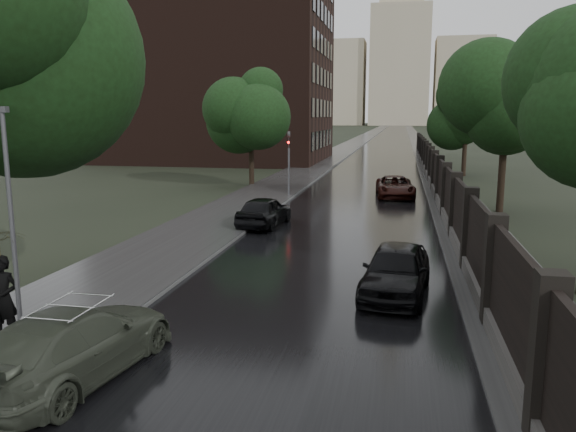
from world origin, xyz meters
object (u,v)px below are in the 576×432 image
at_px(hatchback_left, 264,211).
at_px(car_right_near, 396,270).
at_px(tree_right_b, 506,115).
at_px(car_right_far, 395,187).
at_px(volga_sedan, 73,344).
at_px(lamp_post, 12,227).
at_px(tree_left_far, 251,111).
at_px(tree_right_c, 467,116).
at_px(traffic_light, 289,158).

relative_size(hatchback_left, car_right_near, 0.96).
xyz_separation_m(tree_right_b, car_right_far, (-5.41, 4.20, -4.29)).
bearing_deg(car_right_near, volga_sedan, -126.79).
distance_m(tree_right_b, lamp_post, 24.33).
height_order(volga_sedan, hatchback_left, volga_sedan).
bearing_deg(tree_left_far, hatchback_left, -72.76).
xyz_separation_m(tree_right_c, car_right_far, (-5.41, -13.80, -4.29)).
xyz_separation_m(car_right_near, car_right_far, (-0.26, 19.31, -0.06)).
xyz_separation_m(tree_left_far, car_right_far, (10.09, -3.80, -4.59)).
relative_size(tree_left_far, tree_right_c, 1.05).
relative_size(hatchback_left, car_right_far, 0.86).
height_order(traffic_light, car_right_far, traffic_light).
bearing_deg(traffic_light, car_right_near, -69.84).
distance_m(tree_right_b, car_right_near, 16.52).
bearing_deg(lamp_post, hatchback_left, 82.84).
height_order(tree_left_far, traffic_light, tree_left_far).
height_order(tree_left_far, hatchback_left, tree_left_far).
relative_size(tree_left_far, car_right_near, 1.75).
distance_m(traffic_light, car_right_far, 6.73).
distance_m(tree_left_far, volga_sedan, 30.13).
relative_size(lamp_post, car_right_far, 1.08).
xyz_separation_m(hatchback_left, car_right_far, (5.69, 10.38, -0.03)).
xyz_separation_m(tree_right_c, lamp_post, (-12.90, -38.50, -2.28)).
bearing_deg(car_right_far, volga_sedan, -107.35).
bearing_deg(traffic_light, lamp_post, -92.68).
height_order(tree_right_b, traffic_light, tree_right_b).
height_order(lamp_post, hatchback_left, lamp_post).
bearing_deg(car_right_far, tree_right_b, -42.73).
xyz_separation_m(tree_right_c, traffic_light, (-11.80, -15.01, -2.55)).
height_order(tree_right_b, car_right_far, tree_right_b).
height_order(tree_right_c, hatchback_left, tree_right_c).
bearing_deg(hatchback_left, car_right_far, -113.23).
xyz_separation_m(lamp_post, volga_sedan, (1.83, -0.96, -1.98)).
bearing_deg(car_right_near, traffic_light, 116.36).
distance_m(tree_right_b, tree_right_c, 18.00).
relative_size(tree_right_c, car_right_far, 1.48).
xyz_separation_m(traffic_light, volga_sedan, (0.73, -24.45, -1.70)).
height_order(tree_right_b, car_right_near, tree_right_b).
bearing_deg(hatchback_left, lamp_post, 88.32).
bearing_deg(tree_right_c, volga_sedan, -105.67).
xyz_separation_m(tree_right_c, car_right_near, (-5.15, -33.11, -4.23)).
relative_size(tree_right_b, traffic_light, 1.75).
height_order(tree_right_b, hatchback_left, tree_right_b).
distance_m(tree_right_c, traffic_light, 19.26).
bearing_deg(car_right_far, tree_right_c, 63.66).
distance_m(tree_right_b, volga_sedan, 24.51).
distance_m(tree_right_c, lamp_post, 40.67).
relative_size(tree_left_far, tree_right_b, 1.05).
height_order(tree_right_c, car_right_near, tree_right_c).
distance_m(tree_left_far, tree_right_b, 17.45).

